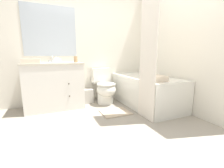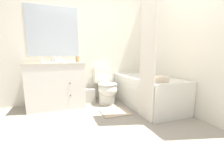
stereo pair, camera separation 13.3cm
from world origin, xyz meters
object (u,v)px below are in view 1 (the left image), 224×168
tissue_box (57,60)px  bath_towel_folded (156,78)px  sink_faucet (52,61)px  toilet (105,88)px  hand_towel_folded (31,61)px  bathtub (145,91)px  soap_dispenser (76,59)px  wastebasket (88,96)px  vanity_cabinet (55,85)px  bath_mat (115,112)px

tissue_box → bath_towel_folded: 1.78m
sink_faucet → tissue_box: bearing=-62.4°
toilet → hand_towel_folded: bearing=-177.0°
sink_faucet → bathtub: 1.89m
hand_towel_folded → bath_towel_folded: hand_towel_folded is taller
bath_towel_folded → toilet: bearing=117.5°
sink_faucet → bathtub: (1.66, -0.69, -0.59)m
hand_towel_folded → sink_faucet: bearing=44.0°
soap_dispenser → bath_towel_folded: bearing=-44.4°
wastebasket → vanity_cabinet: bearing=-173.6°
wastebasket → bath_mat: bearing=-68.6°
soap_dispenser → bathtub: bearing=-22.0°
toilet → soap_dispenser: soap_dispenser is taller
vanity_cabinet → tissue_box: (0.08, 0.03, 0.46)m
sink_faucet → hand_towel_folded: bearing=-136.0°
sink_faucet → toilet: bearing=-14.8°
toilet → soap_dispenser: (-0.56, 0.07, 0.59)m
soap_dispenser → bath_mat: soap_dispenser is taller
bath_mat → bath_towel_folded: bearing=-33.8°
bath_towel_folded → wastebasket: bearing=126.9°
bathtub → toilet: bearing=147.9°
wastebasket → hand_towel_folded: bearing=-167.6°
bath_towel_folded → sink_faucet: bearing=140.2°
vanity_cabinet → hand_towel_folded: 0.58m
bath_mat → tissue_box: bearing=140.1°
vanity_cabinet → wastebasket: (0.63, 0.07, -0.29)m
wastebasket → bath_mat: (0.30, -0.76, -0.14)m
soap_dispenser → toilet: bearing=-7.3°
tissue_box → bath_towel_folded: bearing=-37.7°
tissue_box → soap_dispenser: 0.33m
vanity_cabinet → tissue_box: bearing=20.0°
tissue_box → bath_towel_folded: size_ratio=0.49×
tissue_box → bath_mat: (0.85, -0.71, -0.88)m
bath_towel_folded → bath_mat: size_ratio=0.56×
bath_towel_folded → soap_dispenser: bearing=135.6°
tissue_box → bath_towel_folded: (1.39, -1.08, -0.27)m
vanity_cabinet → bathtub: vanity_cabinet is taller
wastebasket → soap_dispenser: bearing=-161.6°
bathtub → tissue_box: size_ratio=11.78×
bath_towel_folded → bath_mat: bearing=146.2°
bathtub → hand_towel_folded: size_ratio=5.68×
soap_dispenser → sink_faucet: bearing=155.8°
vanity_cabinet → soap_dispenser: size_ratio=6.96×
sink_faucet → bathtub: sink_faucet is taller
hand_towel_folded → tissue_box: bearing=22.6°
sink_faucet → wastebasket: (0.63, -0.11, -0.74)m
bathtub → tissue_box: bearing=161.2°
toilet → wastebasket: (-0.33, 0.15, -0.18)m
bathtub → wastebasket: bearing=150.5°
soap_dispenser → bath_mat: 1.25m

